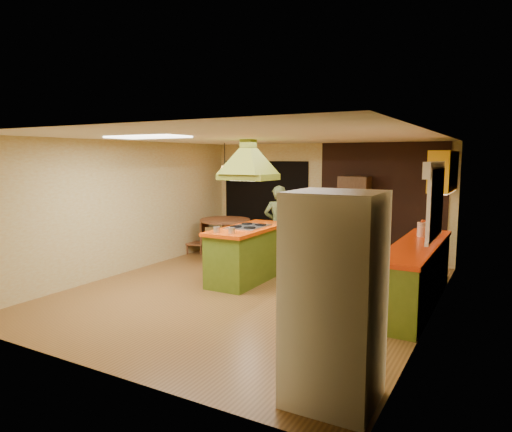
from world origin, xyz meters
The scene contains 21 objects.
ground centered at (0.00, 0.00, 0.00)m, with size 6.50×6.50×0.00m, color brown.
room_walls centered at (0.00, 0.00, 1.25)m, with size 5.50×6.50×6.50m.
ceiling_plane centered at (0.00, 0.00, 2.50)m, with size 6.50×6.50×0.00m, color silver.
brick_panel centered at (1.25, 3.23, 1.25)m, with size 2.64×0.03×2.50m, color #381E14.
nook_opening centered at (-1.50, 3.23, 1.05)m, with size 2.20×0.03×2.10m, color black.
right_counter centered at (2.45, 0.60, 0.46)m, with size 0.62×3.05×0.92m.
upper_cabinets centered at (2.57, 2.20, 1.95)m, with size 0.34×1.40×0.70m, color yellow.
window_right centered at (2.70, 0.40, 1.77)m, with size 0.12×1.35×1.06m.
fluor_panel centered at (-1.10, -1.20, 2.48)m, with size 1.20×0.60×0.03m, color white.
kitchen_island centered at (-0.43, 0.58, 0.48)m, with size 0.79×1.93×0.97m.
range_hood centered at (-0.43, 0.58, 2.26)m, with size 0.95×0.71×0.78m.
man centered at (-0.48, 1.89, 0.81)m, with size 0.59×0.39×1.63m, color #4B582E.
refrigerator centered at (2.31, -2.62, 0.95)m, with size 0.78×0.74×1.90m, color white.
wall_oven centered at (0.77, 2.95, 0.90)m, with size 0.63×0.63×1.80m.
dining_table centered at (-1.89, 2.07, 0.59)m, with size 1.11×1.11×0.83m.
chair_left centered at (-2.59, 1.97, 0.37)m, with size 0.40×0.40×0.73m, color brown, non-canonical shape.
chair_near centered at (-1.64, 1.42, 0.38)m, with size 0.42×0.42×0.77m, color brown, non-canonical shape.
pendant_lamp centered at (-1.89, 2.07, 1.90)m, with size 0.33×0.33×0.21m, color #FF9E3F.
canister_large centered at (2.40, 1.31, 1.03)m, with size 0.15×0.15×0.23m, color beige.
canister_medium centered at (2.40, 1.48, 1.02)m, with size 0.14×0.14×0.20m, color beige.
canister_small centered at (2.40, 1.26, 1.00)m, with size 0.13×0.13×0.17m, color #FAE6C9.
Camera 1 is at (3.61, -6.35, 2.18)m, focal length 32.00 mm.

